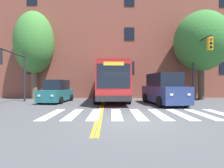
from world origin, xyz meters
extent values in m
plane|color=#4C4C4F|center=(0.00, 0.00, 0.00)|extent=(120.00, 120.00, 0.00)
cube|color=white|center=(-3.86, 1.81, 0.00)|extent=(0.59, 3.43, 0.01)
cube|color=white|center=(-2.73, 1.78, 0.00)|extent=(0.59, 3.43, 0.01)
cube|color=white|center=(-1.59, 1.76, 0.00)|extent=(0.59, 3.43, 0.01)
cube|color=white|center=(-0.46, 1.74, 0.00)|extent=(0.59, 3.43, 0.01)
cube|color=white|center=(0.67, 1.71, 0.00)|extent=(0.59, 3.43, 0.01)
cube|color=white|center=(1.80, 1.69, 0.00)|extent=(0.59, 3.43, 0.01)
cube|color=white|center=(2.93, 1.67, 0.00)|extent=(0.59, 3.43, 0.01)
cube|color=white|center=(4.07, 1.65, 0.00)|extent=(0.59, 3.43, 0.01)
cube|color=white|center=(5.20, 1.62, 0.00)|extent=(0.59, 3.43, 0.01)
cube|color=gold|center=(-1.40, 15.71, 0.00)|extent=(0.12, 36.00, 0.01)
cube|color=gold|center=(-1.24, 15.71, 0.00)|extent=(0.12, 36.00, 0.01)
cube|color=#B22323|center=(-0.64, 9.66, 1.79)|extent=(2.64, 11.55, 2.68)
cube|color=black|center=(0.58, 9.68, 2.06)|extent=(0.23, 10.58, 0.97)
cube|color=black|center=(-1.87, 9.63, 2.06)|extent=(0.23, 10.58, 0.97)
cube|color=black|center=(-0.53, 3.89, 2.11)|extent=(2.18, 0.07, 1.61)
cube|color=yellow|center=(-0.53, 3.89, 2.92)|extent=(1.33, 0.06, 0.24)
cube|color=#232326|center=(-0.53, 3.87, 0.63)|extent=(2.38, 0.15, 0.36)
cube|color=maroon|center=(-0.64, 9.66, 3.21)|extent=(2.49, 11.08, 0.16)
cylinder|color=black|center=(0.58, 6.11, 0.52)|extent=(0.58, 1.05, 1.03)
cylinder|color=black|center=(-1.73, 6.07, 0.52)|extent=(0.58, 1.05, 1.03)
cylinder|color=black|center=(0.46, 12.27, 0.52)|extent=(0.58, 1.05, 1.03)
cylinder|color=black|center=(-1.85, 12.22, 0.52)|extent=(0.58, 1.05, 1.03)
cube|color=#236B70|center=(-5.33, 7.67, 0.62)|extent=(2.13, 4.31, 0.91)
cube|color=black|center=(-5.33, 7.71, 1.50)|extent=(1.76, 2.44, 0.85)
cube|color=white|center=(-5.05, 5.53, 0.71)|extent=(0.20, 0.06, 0.14)
cube|color=white|center=(-6.06, 5.64, 0.71)|extent=(0.20, 0.06, 0.14)
cylinder|color=black|center=(-4.61, 6.30, 0.30)|extent=(0.28, 0.62, 0.60)
cylinder|color=black|center=(-6.33, 6.49, 0.30)|extent=(0.28, 0.62, 0.60)
cylinder|color=black|center=(-4.33, 8.86, 0.30)|extent=(0.28, 0.62, 0.60)
cylinder|color=black|center=(-6.05, 9.04, 0.30)|extent=(0.28, 0.62, 0.60)
cube|color=navy|center=(3.41, 5.91, 0.80)|extent=(2.43, 5.16, 1.19)
cube|color=black|center=(3.40, 5.96, 1.90)|extent=(2.04, 3.25, 1.00)
cube|color=white|center=(4.24, 3.47, 0.92)|extent=(0.20, 0.06, 0.14)
cube|color=white|center=(3.09, 3.35, 0.92)|extent=(0.20, 0.06, 0.14)
cylinder|color=black|center=(4.55, 4.47, 0.38)|extent=(0.30, 0.78, 0.76)
cylinder|color=black|center=(2.58, 4.27, 0.38)|extent=(0.30, 0.78, 0.76)
cylinder|color=black|center=(4.24, 7.55, 0.38)|extent=(0.30, 0.78, 0.76)
cylinder|color=black|center=(2.27, 7.35, 0.38)|extent=(0.30, 0.78, 0.76)
cube|color=white|center=(0.68, 18.27, 0.66)|extent=(2.00, 4.82, 0.96)
cube|color=black|center=(0.68, 18.41, 1.52)|extent=(1.75, 2.33, 0.75)
cube|color=white|center=(1.19, 15.85, 0.76)|extent=(0.20, 0.04, 0.14)
cube|color=white|center=(0.05, 15.87, 0.76)|extent=(0.20, 0.04, 0.14)
cylinder|color=black|center=(1.61, 16.77, 0.33)|extent=(0.24, 0.66, 0.66)
cylinder|color=black|center=(-0.32, 16.81, 0.33)|extent=(0.24, 0.66, 0.66)
cylinder|color=black|center=(1.68, 19.73, 0.33)|extent=(0.24, 0.66, 0.66)
cylinder|color=black|center=(-0.25, 19.77, 0.33)|extent=(0.24, 0.66, 0.66)
cylinder|color=#28282D|center=(7.03, 8.59, 2.83)|extent=(0.16, 0.16, 5.66)
cylinder|color=#28282D|center=(7.02, 7.17, 5.31)|extent=(0.12, 2.85, 0.11)
cube|color=yellow|center=(7.02, 5.89, 4.71)|extent=(0.34, 0.28, 1.00)
cylinder|color=red|center=(7.02, 5.74, 5.01)|extent=(0.22, 0.03, 0.22)
cylinder|color=black|center=(7.02, 5.74, 4.71)|extent=(0.22, 0.03, 0.22)
cylinder|color=black|center=(7.02, 5.74, 4.41)|extent=(0.22, 0.03, 0.22)
cylinder|color=#28282D|center=(-8.40, 8.38, 2.25)|extent=(0.16, 0.16, 4.51)
cylinder|color=#28282D|center=(-8.29, 6.30, 4.00)|extent=(0.32, 4.17, 0.11)
cylinder|color=#4C3D2D|center=(8.35, 9.62, 1.65)|extent=(0.57, 0.57, 3.30)
ellipsoid|color=#387A33|center=(8.35, 9.62, 5.79)|extent=(7.21, 7.32, 5.87)
cylinder|color=brown|center=(-8.70, 11.19, 1.58)|extent=(0.59, 0.59, 3.17)
ellipsoid|color=#428438|center=(-8.70, 11.19, 5.94)|extent=(5.83, 5.88, 6.53)
cube|color=brown|center=(-3.86, 16.29, 6.71)|extent=(40.00, 8.95, 13.41)
cube|color=black|center=(-9.19, 11.79, 3.35)|extent=(1.10, 0.06, 1.40)
cube|color=black|center=(1.47, 11.79, 3.35)|extent=(1.10, 0.06, 1.40)
cube|color=black|center=(12.14, 11.79, 3.35)|extent=(1.10, 0.06, 1.40)
cube|color=black|center=(-9.19, 11.79, 7.11)|extent=(1.10, 0.06, 1.40)
cube|color=black|center=(1.47, 11.79, 7.11)|extent=(1.10, 0.06, 1.40)
cube|color=black|center=(12.14, 11.79, 7.11)|extent=(1.10, 0.06, 1.40)
cube|color=black|center=(1.47, 11.79, 10.87)|extent=(1.10, 0.06, 1.40)
cube|color=black|center=(12.14, 11.79, 10.87)|extent=(1.10, 0.06, 1.40)
camera|label=1|loc=(-0.91, -7.48, 1.64)|focal=28.00mm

